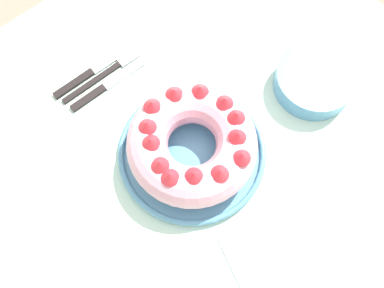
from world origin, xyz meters
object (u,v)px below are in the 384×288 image
Objects in this scene: serving_knife at (91,72)px; cake_knife at (103,88)px; fork at (109,71)px; side_bowl at (314,81)px; bundt_cake at (192,143)px; napkin at (264,264)px; serving_dish at (192,153)px.

cake_knife is at bearing -7.47° from serving_knife.
fork is 0.45m from side_bowl.
bundt_cake is 1.51× the size of side_bowl.
serving_knife is at bearing -133.03° from side_bowl.
fork is 0.04m from serving_knife.
side_bowl is (0.28, 0.36, 0.02)m from cake_knife.
side_bowl is at bearing 41.55° from serving_knife.
side_bowl is at bearing 49.25° from fork.
fork is 0.94× the size of serving_knife.
fork is 0.04m from cake_knife.
serving_knife is 0.55m from napkin.
cake_knife reaches higher than napkin.
napkin is (0.55, 0.02, -0.00)m from serving_knife.
side_bowl is (0.04, 0.30, -0.04)m from bundt_cake.
napkin is (0.50, 0.02, -0.00)m from cake_knife.
serving_dish reaches higher than napkin.
serving_knife is at bearing -169.78° from bundt_cake.
fork is (-0.27, -0.02, -0.06)m from bundt_cake.
side_bowl is (0.04, 0.30, 0.01)m from serving_dish.
serving_knife is 1.31× the size of side_bowl.
napkin is (0.53, -0.01, -0.00)m from fork.
bundt_cake is 1.15× the size of serving_knife.
side_bowl reaches higher than fork.
side_bowl is 1.07× the size of napkin.
serving_dish is at bearing 172.56° from napkin.
serving_dish is 1.90× the size of napkin.
cake_knife is 1.13× the size of side_bowl.
side_bowl reaches higher than serving_dish.
serving_dish is 1.58× the size of cake_knife.
napkin is at bearing 1.48° from fork.
bundt_cake is 0.31m from side_bowl.
cake_knife is 0.50m from napkin.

